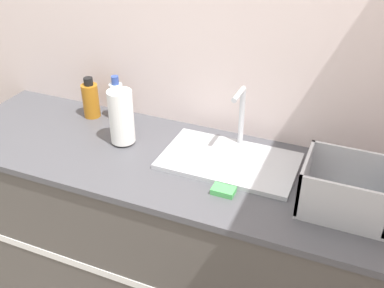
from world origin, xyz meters
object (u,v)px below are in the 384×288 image
at_px(dish_rack, 345,192).
at_px(bottle_clear, 117,100).
at_px(bottle_amber, 91,100).
at_px(paper_towel_roll, 121,117).
at_px(sink, 230,158).

height_order(dish_rack, bottle_clear, bottle_clear).
height_order(bottle_amber, bottle_clear, bottle_clear).
distance_m(dish_rack, bottle_clear, 1.17).
distance_m(paper_towel_roll, bottle_clear, 0.24).
height_order(sink, bottle_amber, sink).
height_order(paper_towel_roll, bottle_clear, paper_towel_roll).
relative_size(dish_rack, bottle_amber, 1.48).
xyz_separation_m(sink, paper_towel_roll, (-0.51, -0.03, 0.11)).
xyz_separation_m(paper_towel_roll, bottle_amber, (-0.28, 0.17, -0.04)).
height_order(dish_rack, bottle_amber, bottle_amber).
xyz_separation_m(bottle_amber, bottle_clear, (0.14, 0.03, 0.01)).
relative_size(sink, bottle_clear, 2.51).
distance_m(sink, bottle_clear, 0.67).
bearing_deg(bottle_amber, dish_rack, -11.81).
bearing_deg(sink, bottle_clear, 166.07).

